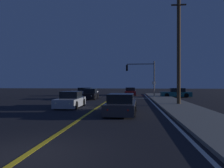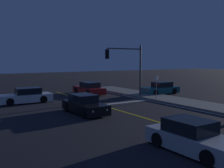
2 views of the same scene
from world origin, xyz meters
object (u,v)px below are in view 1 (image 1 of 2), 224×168
object	(u,v)px
car_parked_curb_teal	(176,93)
traffic_signal_near_right	(143,73)
utility_pole_right	(179,46)
street_sign_corner	(154,87)
car_lead_oncoming_black	(90,94)
car_distant_tail_white	(84,92)
car_side_waiting_red	(130,92)
car_following_oncoming_charcoal	(121,105)
car_mid_block_silver	(71,100)

from	to	relation	value
car_parked_curb_teal	traffic_signal_near_right	bearing A→B (deg)	95.95
utility_pole_right	street_sign_corner	size ratio (longest dim) A/B	4.55
car_lead_oncoming_black	utility_pole_right	bearing A→B (deg)	142.68
car_parked_curb_teal	car_lead_oncoming_black	bearing A→B (deg)	113.89
car_distant_tail_white	street_sign_corner	world-z (taller)	street_sign_corner
car_side_waiting_red	car_parked_curb_teal	distance (m)	8.03
car_following_oncoming_charcoal	car_parked_curb_teal	size ratio (longest dim) A/B	1.05
car_distant_tail_white	car_side_waiting_red	bearing A→B (deg)	-71.12
traffic_signal_near_right	street_sign_corner	xyz separation A→B (m)	(1.29, -2.80, -1.99)
car_distant_tail_white	traffic_signal_near_right	size ratio (longest dim) A/B	0.87
car_distant_tail_white	traffic_signal_near_right	distance (m)	10.23
car_side_waiting_red	car_parked_curb_teal	bearing A→B (deg)	-33.14
car_side_waiting_red	car_lead_oncoming_black	bearing A→B (deg)	-120.34
street_sign_corner	car_parked_curb_teal	bearing A→B (deg)	42.03
car_following_oncoming_charcoal	traffic_signal_near_right	bearing A→B (deg)	84.44
car_side_waiting_red	street_sign_corner	world-z (taller)	street_sign_corner
car_mid_block_silver	car_parked_curb_teal	distance (m)	18.50
car_lead_oncoming_black	car_following_oncoming_charcoal	bearing A→B (deg)	108.72
car_mid_block_silver	car_following_oncoming_charcoal	distance (m)	5.65
car_parked_curb_teal	traffic_signal_near_right	xyz separation A→B (m)	(-4.80, -0.37, 2.99)
car_following_oncoming_charcoal	utility_pole_right	world-z (taller)	utility_pole_right
car_mid_block_silver	car_parked_curb_teal	size ratio (longest dim) A/B	0.96
car_side_waiting_red	car_mid_block_silver	bearing A→B (deg)	-105.59
car_distant_tail_white	car_parked_curb_teal	bearing A→B (deg)	-95.99
car_distant_tail_white	car_parked_curb_teal	distance (m)	14.45
traffic_signal_near_right	street_sign_corner	size ratio (longest dim) A/B	2.26
car_side_waiting_red	car_lead_oncoming_black	xyz separation A→B (m)	(-5.07, -9.12, -0.00)
car_lead_oncoming_black	traffic_signal_near_right	bearing A→B (deg)	-149.09
car_mid_block_silver	car_lead_oncoming_black	distance (m)	9.56
car_mid_block_silver	car_following_oncoming_charcoal	xyz separation A→B (m)	(4.50, -3.42, 0.00)
utility_pole_right	car_side_waiting_red	bearing A→B (deg)	106.25
car_lead_oncoming_black	car_parked_curb_teal	distance (m)	12.85
car_following_oncoming_charcoal	car_parked_curb_teal	world-z (taller)	same
car_distant_tail_white	car_following_oncoming_charcoal	size ratio (longest dim) A/B	0.99
car_following_oncoming_charcoal	street_sign_corner	world-z (taller)	street_sign_corner
car_following_oncoming_charcoal	car_lead_oncoming_black	bearing A→B (deg)	112.18
car_distant_tail_white	car_parked_curb_teal	world-z (taller)	same
car_side_waiting_red	street_sign_corner	size ratio (longest dim) A/B	2.01
car_lead_oncoming_black	traffic_signal_near_right	distance (m)	8.91
car_parked_curb_teal	street_sign_corner	size ratio (longest dim) A/B	1.90
car_lead_oncoming_black	utility_pole_right	distance (m)	13.00
car_mid_block_silver	car_following_oncoming_charcoal	bearing A→B (deg)	141.87
car_distant_tail_white	street_sign_corner	bearing A→B (deg)	-113.54
car_lead_oncoming_black	utility_pole_right	xyz separation A→B (m)	(9.77, -7.03, 4.91)
utility_pole_right	street_sign_corner	world-z (taller)	utility_pole_right
car_mid_block_silver	car_distant_tail_white	bearing A→B (deg)	-81.39
car_distant_tail_white	car_side_waiting_red	xyz separation A→B (m)	(7.51, 2.34, 0.00)
car_following_oncoming_charcoal	utility_pole_right	xyz separation A→B (m)	(4.97, 5.94, 4.91)
car_mid_block_silver	traffic_signal_near_right	world-z (taller)	traffic_signal_near_right
car_mid_block_silver	traffic_signal_near_right	xyz separation A→B (m)	(6.78, 14.06, 2.99)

